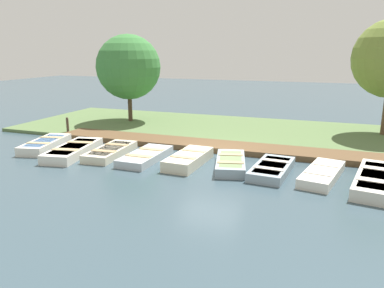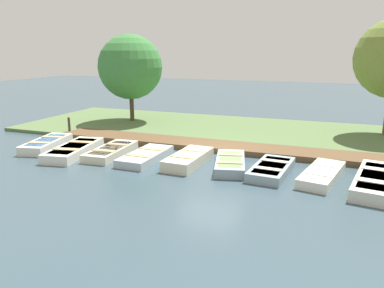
{
  "view_description": "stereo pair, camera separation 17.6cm",
  "coord_description": "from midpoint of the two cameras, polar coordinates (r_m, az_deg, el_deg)",
  "views": [
    {
      "loc": [
        13.85,
        4.32,
        4.21
      ],
      "look_at": [
        0.53,
        -0.59,
        0.65
      ],
      "focal_mm": 35.0,
      "sensor_mm": 36.0,
      "label": 1
    },
    {
      "loc": [
        13.78,
        4.49,
        4.21
      ],
      "look_at": [
        0.53,
        -0.59,
        0.65
      ],
      "focal_mm": 35.0,
      "sensor_mm": 36.0,
      "label": 2
    }
  ],
  "objects": [
    {
      "name": "rowboat_2",
      "position": [
        15.78,
        -11.9,
        -1.06
      ],
      "size": [
        2.94,
        1.28,
        0.35
      ],
      "rotation": [
        0.0,
        0.0,
        0.07
      ],
      "color": "beige",
      "rests_on": "ground_plane"
    },
    {
      "name": "rowboat_0",
      "position": [
        17.7,
        -21.02,
        0.03
      ],
      "size": [
        3.04,
        1.67,
        0.41
      ],
      "rotation": [
        0.0,
        0.0,
        0.22
      ],
      "color": "silver",
      "rests_on": "ground_plane"
    },
    {
      "name": "rowboat_6",
      "position": [
        13.44,
        12.39,
        -3.75
      ],
      "size": [
        2.76,
        1.35,
        0.35
      ],
      "rotation": [
        0.0,
        0.0,
        -0.08
      ],
      "color": "#8C9EA8",
      "rests_on": "ground_plane"
    },
    {
      "name": "ground_plane",
      "position": [
        15.1,
        3.16,
        -2.13
      ],
      "size": [
        80.0,
        80.0,
        0.0
      ],
      "primitive_type": "plane",
      "color": "#384C56"
    },
    {
      "name": "rowboat_7",
      "position": [
        13.35,
        19.54,
        -4.36
      ],
      "size": [
        3.0,
        1.51,
        0.35
      ],
      "rotation": [
        0.0,
        0.0,
        -0.19
      ],
      "color": "silver",
      "rests_on": "ground_plane"
    },
    {
      "name": "rowboat_3",
      "position": [
        14.87,
        -6.73,
        -1.82
      ],
      "size": [
        2.83,
        1.19,
        0.33
      ],
      "rotation": [
        0.0,
        0.0,
        -0.01
      ],
      "color": "#B2BCC1",
      "rests_on": "ground_plane"
    },
    {
      "name": "rowboat_8",
      "position": [
        13.25,
        26.59,
        -5.06
      ],
      "size": [
        3.7,
        1.72,
        0.42
      ],
      "rotation": [
        0.0,
        0.0,
        -0.16
      ],
      "color": "beige",
      "rests_on": "ground_plane"
    },
    {
      "name": "shore_bank",
      "position": [
        19.76,
        7.63,
        1.89
      ],
      "size": [
        8.0,
        24.0,
        0.16
      ],
      "color": "#567042",
      "rests_on": "ground_plane"
    },
    {
      "name": "park_tree_far_left",
      "position": [
        22.19,
        -9.16,
        11.49
      ],
      "size": [
        3.69,
        3.69,
        5.13
      ],
      "color": "#4C3828",
      "rests_on": "ground_plane"
    },
    {
      "name": "dock_walkway",
      "position": [
        16.42,
        4.74,
        -0.4
      ],
      "size": [
        1.59,
        15.84,
        0.23
      ],
      "color": "brown",
      "rests_on": "ground_plane"
    },
    {
      "name": "rowboat_5",
      "position": [
        13.84,
        6.21,
        -2.91
      ],
      "size": [
        2.86,
        1.64,
        0.38
      ],
      "rotation": [
        0.0,
        0.0,
        0.24
      ],
      "color": "#8C9EA8",
      "rests_on": "ground_plane"
    },
    {
      "name": "rowboat_1",
      "position": [
        16.25,
        -17.23,
        -0.84
      ],
      "size": [
        3.44,
        1.74,
        0.41
      ],
      "rotation": [
        0.0,
        0.0,
        0.18
      ],
      "color": "silver",
      "rests_on": "ground_plane"
    },
    {
      "name": "rowboat_4",
      "position": [
        14.18,
        -0.18,
        -2.27
      ],
      "size": [
        2.7,
        1.17,
        0.44
      ],
      "rotation": [
        0.0,
        0.0,
        -0.04
      ],
      "color": "beige",
      "rests_on": "ground_plane"
    },
    {
      "name": "mooring_post_near",
      "position": [
        20.17,
        -17.97,
        2.68
      ],
      "size": [
        0.13,
        0.13,
        0.92
      ],
      "color": "#47382D",
      "rests_on": "ground_plane"
    }
  ]
}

